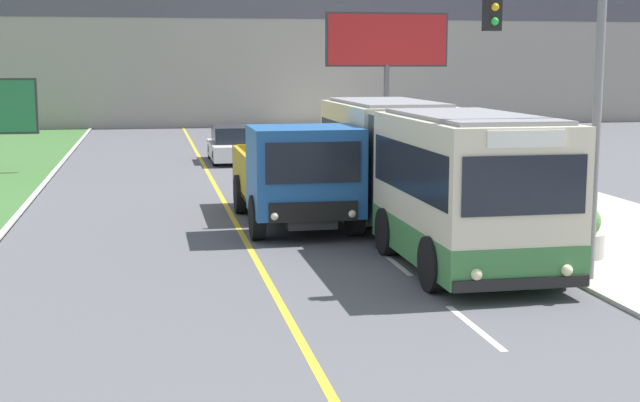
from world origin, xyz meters
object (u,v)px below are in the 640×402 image
(car_distant, at_px, (232,145))
(traffic_light_mast, at_px, (565,83))
(billboard_large, at_px, (387,46))
(dump_truck, at_px, (299,178))
(city_bus, at_px, (421,173))
(planter_round_second, at_px, (583,234))

(car_distant, bearing_deg, traffic_light_mast, -79.53)
(traffic_light_mast, bearing_deg, billboard_large, 83.13)
(dump_truck, distance_m, traffic_light_mast, 7.69)
(city_bus, distance_m, traffic_light_mast, 5.06)
(city_bus, bearing_deg, traffic_light_mast, -74.35)
(dump_truck, bearing_deg, city_bus, -35.87)
(dump_truck, distance_m, car_distant, 15.23)
(city_bus, height_order, planter_round_second, city_bus)
(city_bus, distance_m, billboard_large, 18.13)
(dump_truck, bearing_deg, billboard_large, 67.68)
(city_bus, xyz_separation_m, planter_round_second, (2.63, -2.69, -0.99))
(city_bus, bearing_deg, dump_truck, 144.13)
(traffic_light_mast, bearing_deg, city_bus, 105.65)
(city_bus, relative_size, traffic_light_mast, 1.98)
(billboard_large, height_order, planter_round_second, billboard_large)
(city_bus, height_order, billboard_large, billboard_large)
(car_distant, height_order, billboard_large, billboard_large)
(planter_round_second, bearing_deg, traffic_light_mast, -128.73)
(city_bus, relative_size, dump_truck, 1.76)
(city_bus, distance_m, dump_truck, 3.13)
(dump_truck, relative_size, billboard_large, 1.07)
(car_distant, relative_size, billboard_large, 0.70)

